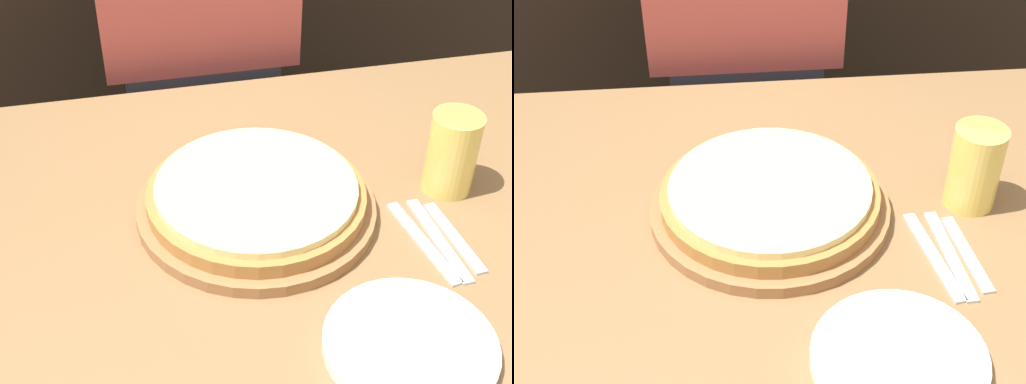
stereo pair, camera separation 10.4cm
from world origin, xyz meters
The scene contains 8 objects.
dining_table centered at (0.00, 0.00, 0.35)m, with size 1.59×0.87×0.71m.
pizza_on_board centered at (-0.05, 0.03, 0.73)m, with size 0.37×0.37×0.06m.
beer_glass centered at (0.26, 0.02, 0.78)m, with size 0.08×0.08×0.14m.
dinner_plate centered at (0.08, -0.28, 0.72)m, with size 0.22×0.22×0.02m.
fork centered at (0.17, -0.10, 0.71)m, with size 0.04×0.19×0.00m.
dinner_knife centered at (0.20, -0.10, 0.71)m, with size 0.03×0.19×0.00m.
spoon centered at (0.22, -0.10, 0.71)m, with size 0.03×0.16×0.00m.
diner_person centered at (-0.05, 0.61, 0.63)m, with size 0.41×0.20×1.30m.
Camera 2 is at (-0.14, -0.82, 1.42)m, focal length 50.00 mm.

